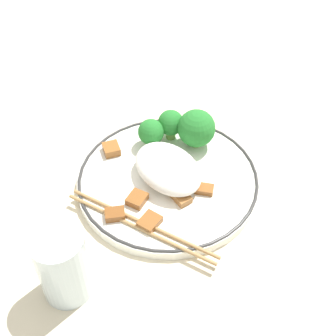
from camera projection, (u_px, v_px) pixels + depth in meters
ground_plane at (168, 184)px, 0.70m from camera, size 3.00×3.00×0.00m
plate at (168, 180)px, 0.70m from camera, size 0.27×0.27×0.02m
rice_mound at (168, 168)px, 0.68m from camera, size 0.12×0.08×0.04m
broccoli_back_left at (196, 128)px, 0.72m from camera, size 0.06×0.06×0.06m
broccoli_back_center at (171, 123)px, 0.73m from camera, size 0.04×0.04×0.05m
broccoli_back_right at (151, 132)px, 0.72m from camera, size 0.04×0.04×0.05m
meat_near_front at (137, 199)px, 0.66m from camera, size 0.03×0.03×0.01m
meat_near_left at (150, 222)px, 0.63m from camera, size 0.03×0.04×0.01m
meat_near_right at (181, 197)px, 0.66m from camera, size 0.03×0.02×0.01m
meat_near_back at (115, 214)px, 0.64m from camera, size 0.03×0.03×0.01m
meat_on_rice_edge at (111, 149)px, 0.73m from camera, size 0.03×0.03×0.01m
meat_mid_left at (204, 189)px, 0.67m from camera, size 0.03×0.03×0.01m
chopsticks at (141, 225)px, 0.63m from camera, size 0.22×0.11×0.01m
drinking_glass at (63, 266)px, 0.54m from camera, size 0.06×0.06×0.10m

